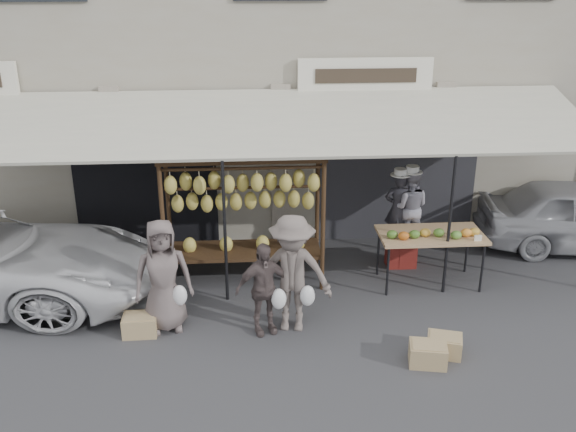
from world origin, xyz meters
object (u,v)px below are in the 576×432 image
object	(u,v)px
produce_table	(432,236)
customer_right	(292,274)
crate_near_b	(444,345)
vendor_left	(398,209)
crate_near_a	(428,354)
customer_mid	(263,289)
banana_rack	(243,193)
crate_far	(140,325)
customer_left	(163,276)
vendor_right	(410,207)

from	to	relation	value
produce_table	customer_right	xyz separation A→B (m)	(-2.37, -1.21, 0.01)
produce_table	crate_near_b	size ratio (longest dim) A/B	3.70
vendor_left	crate_near_a	size ratio (longest dim) A/B	2.65
customer_mid	crate_near_b	xyz separation A→B (m)	(2.44, -0.76, -0.56)
crate_near_a	banana_rack	bearing A→B (deg)	133.28
crate_near_b	customer_mid	bearing A→B (deg)	162.68
crate_near_a	crate_far	xyz separation A→B (m)	(-3.92, 1.03, -0.00)
customer_mid	customer_left	bearing A→B (deg)	154.87
banana_rack	customer_mid	xyz separation A→B (m)	(0.25, -1.58, -0.88)
crate_far	customer_left	bearing A→B (deg)	21.85
vendor_right	customer_left	size ratio (longest dim) A/B	0.78
vendor_left	crate_far	xyz separation A→B (m)	(-4.16, -1.94, -0.93)
vendor_right	customer_mid	xyz separation A→B (m)	(-2.59, -2.00, -0.41)
customer_mid	customer_right	xyz separation A→B (m)	(0.42, 0.06, 0.19)
customer_right	crate_far	world-z (taller)	customer_right
customer_right	crate_near_a	world-z (taller)	customer_right
banana_rack	crate_near_b	xyz separation A→B (m)	(2.69, -2.34, -1.44)
crate_near_b	crate_far	world-z (taller)	crate_far
vendor_right	customer_right	xyz separation A→B (m)	(-2.17, -1.93, -0.22)
banana_rack	crate_near_a	xyz separation A→B (m)	(2.40, -2.55, -1.43)
produce_table	crate_near_a	world-z (taller)	produce_table
vendor_left	crate_near_b	bearing A→B (deg)	104.88
vendor_left	customer_left	size ratio (longest dim) A/B	0.76
vendor_right	customer_mid	world-z (taller)	vendor_right
customer_right	customer_left	bearing A→B (deg)	-174.54
produce_table	crate_near_b	distance (m)	2.20
customer_left	customer_mid	xyz separation A→B (m)	(1.42, -0.21, -0.15)
produce_table	customer_left	size ratio (longest dim) A/B	1.00
vendor_left	crate_near_a	distance (m)	3.12
customer_mid	customer_right	size ratio (longest dim) A/B	0.79
vendor_right	crate_near_a	xyz separation A→B (m)	(-0.44, -2.97, -0.96)
customer_right	produce_table	bearing A→B (deg)	37.08
vendor_right	customer_mid	bearing A→B (deg)	53.34
banana_rack	customer_right	size ratio (longest dim) A/B	1.47
produce_table	vendor_left	size ratio (longest dim) A/B	1.32
produce_table	customer_right	bearing A→B (deg)	-152.82
crate_near_a	crate_near_b	size ratio (longest dim) A/B	1.06
customer_mid	crate_far	bearing A→B (deg)	161.12
vendor_right	crate_near_b	xyz separation A→B (m)	(-0.15, -2.76, -0.97)
produce_table	banana_rack	bearing A→B (deg)	174.31
customer_left	crate_near_a	xyz separation A→B (m)	(3.57, -1.17, -0.70)
produce_table	vendor_right	distance (m)	0.78
produce_table	vendor_left	bearing A→B (deg)	118.48
customer_mid	crate_near_b	distance (m)	2.62
customer_left	customer_mid	bearing A→B (deg)	-19.05
vendor_right	customer_left	world-z (taller)	vendor_right
crate_near_a	produce_table	bearing A→B (deg)	74.32
vendor_left	banana_rack	bearing A→B (deg)	22.91
customer_right	crate_far	bearing A→B (deg)	-170.07
crate_near_a	vendor_right	bearing A→B (deg)	81.63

